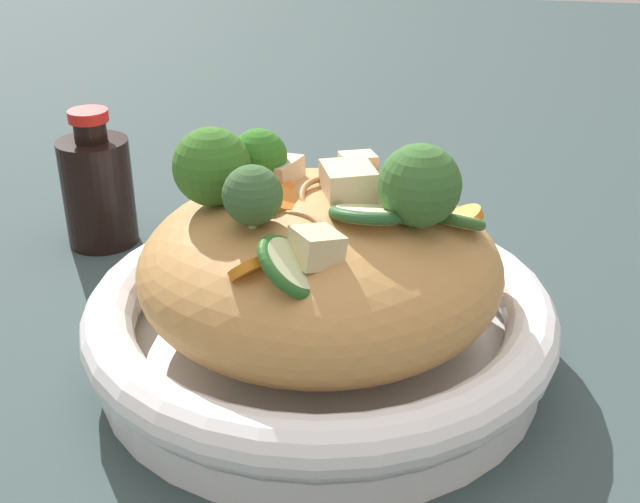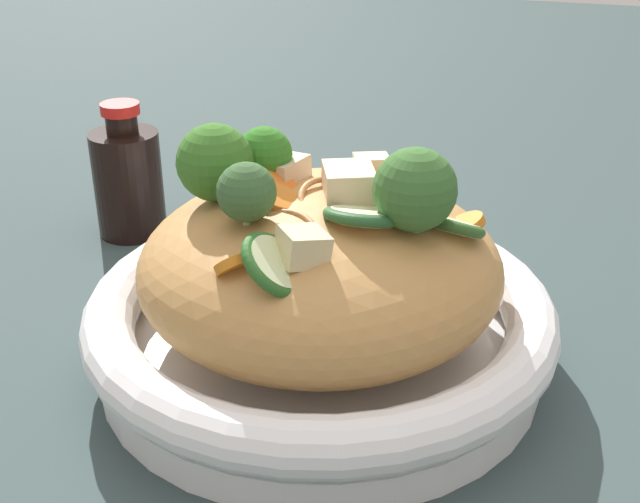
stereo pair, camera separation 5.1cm
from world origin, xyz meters
The scene contains 8 objects.
ground_plane centered at (0.00, 0.00, 0.00)m, with size 3.00×3.00×0.00m, color #304141.
serving_bowl centered at (0.00, 0.00, 0.03)m, with size 0.31×0.31×0.06m.
noodle_heap centered at (0.00, 0.00, 0.07)m, with size 0.23×0.23×0.11m.
broccoli_florets centered at (-0.01, -0.01, 0.14)m, with size 0.19×0.10×0.06m.
carrot_coins centered at (0.01, 0.00, 0.11)m, with size 0.14×0.18×0.04m.
zucchini_slices centered at (0.03, -0.03, 0.12)m, with size 0.13×0.13×0.04m.
chicken_chunks centered at (0.00, 0.01, 0.12)m, with size 0.09×0.19×0.04m.
soy_sauce_bottle centered at (-0.22, 0.14, 0.05)m, with size 0.06×0.06×0.12m.
Camera 2 is at (0.14, -0.43, 0.31)m, focal length 45.33 mm.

